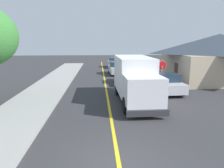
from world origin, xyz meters
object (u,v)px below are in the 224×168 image
at_px(box_truck, 135,77).
at_px(stop_sign, 162,70).
at_px(house_across_street, 218,56).
at_px(parked_car_mid, 116,68).
at_px(parked_car_near, 127,76).
at_px(parked_car_far, 114,63).
at_px(parked_van_across, 167,83).

relative_size(box_truck, stop_sign, 2.72).
bearing_deg(house_across_street, parked_car_mid, 155.24).
height_order(parked_car_near, parked_car_mid, same).
distance_m(parked_car_mid, stop_sign, 10.04).
bearing_deg(box_truck, parked_car_near, 86.85).
height_order(parked_car_far, parked_van_across, same).
distance_m(parked_car_mid, parked_van_across, 10.85).
relative_size(parked_car_far, house_across_street, 0.40).
height_order(parked_car_mid, house_across_street, house_across_street).
bearing_deg(stop_sign, parked_van_across, -71.86).
relative_size(parked_car_mid, house_across_street, 0.40).
height_order(parked_car_near, stop_sign, stop_sign).
bearing_deg(house_across_street, parked_car_far, 130.41).
bearing_deg(box_truck, parked_car_mid, 91.16).
bearing_deg(stop_sign, parked_car_far, 99.86).
bearing_deg(parked_car_near, stop_sign, -51.40).
bearing_deg(box_truck, parked_car_far, 89.86).
height_order(parked_car_near, parked_car_far, same).
bearing_deg(house_across_street, parked_car_near, -173.89).
bearing_deg(house_across_street, box_truck, -144.33).
relative_size(parked_car_mid, stop_sign, 1.69).
relative_size(box_truck, parked_van_across, 1.61).
height_order(parked_car_far, stop_sign, stop_sign).
relative_size(parked_car_near, parked_van_across, 0.99).
bearing_deg(parked_van_across, stop_sign, 108.14).
bearing_deg(parked_car_near, box_truck, -93.15).
bearing_deg(parked_car_far, parked_car_near, -88.69).
bearing_deg(stop_sign, box_truck, -132.33).
xyz_separation_m(parked_car_near, parked_car_mid, (-0.62, 6.16, 0.00)).
distance_m(parked_car_far, house_across_street, 16.53).
bearing_deg(parked_car_far, house_across_street, -49.59).
bearing_deg(stop_sign, house_across_street, 29.70).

